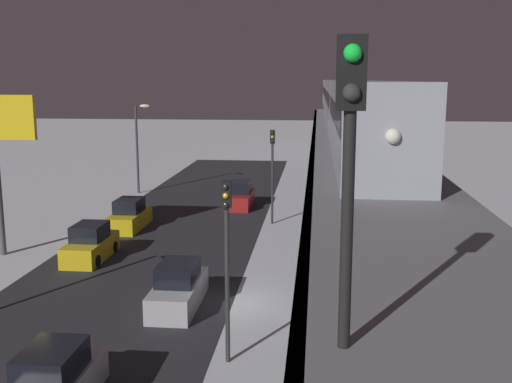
% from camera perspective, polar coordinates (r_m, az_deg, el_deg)
% --- Properties ---
extents(ground_plane, '(240.00, 240.00, 0.00)m').
position_cam_1_polar(ground_plane, '(26.76, -2.43, -10.64)').
color(ground_plane, silver).
extents(avenue_asphalt, '(11.00, 93.88, 0.01)m').
position_cam_1_polar(avenue_asphalt, '(28.01, -13.62, -9.94)').
color(avenue_asphalt, '#28282D').
rests_on(avenue_asphalt, ground_plane).
extents(elevated_railway, '(5.00, 93.88, 6.24)m').
position_cam_1_polar(elevated_railway, '(25.12, 10.50, 0.60)').
color(elevated_railway, slate).
rests_on(elevated_railway, ground_plane).
extents(subway_train, '(2.94, 74.07, 3.40)m').
position_cam_1_polar(subway_train, '(54.42, 8.23, 8.76)').
color(subway_train, '#999EA8').
rests_on(subway_train, elevated_railway).
extents(rail_signal, '(0.36, 0.41, 4.00)m').
position_cam_1_polar(rail_signal, '(7.48, 8.92, 4.79)').
color(rail_signal, black).
rests_on(rail_signal, elevated_railway).
extents(sedan_yellow, '(1.91, 4.43, 1.97)m').
position_cam_1_polar(sedan_yellow, '(34.07, -15.52, -4.93)').
color(sedan_yellow, gold).
rests_on(sedan_yellow, ground_plane).
extents(sedan_silver_2, '(1.80, 4.61, 1.97)m').
position_cam_1_polar(sedan_silver_2, '(26.38, -7.43, -9.19)').
color(sedan_silver_2, '#B2B2B7').
rests_on(sedan_silver_2, ground_plane).
extents(sedan_red, '(1.80, 4.59, 1.97)m').
position_cam_1_polar(sedan_red, '(46.19, -1.54, -0.48)').
color(sedan_red, '#A51E1E').
rests_on(sedan_red, ground_plane).
extents(sedan_yellow_2, '(1.80, 4.61, 1.97)m').
position_cam_1_polar(sedan_yellow_2, '(40.39, -11.98, -2.33)').
color(sedan_yellow_2, gold).
rests_on(sedan_yellow_2, ground_plane).
extents(traffic_light_near, '(0.32, 0.44, 6.40)m').
position_cam_1_polar(traffic_light_near, '(20.20, -2.80, -5.20)').
color(traffic_light_near, '#2D2D2D').
rests_on(traffic_light_near, ground_plane).
extents(traffic_light_mid, '(0.32, 0.44, 6.40)m').
position_cam_1_polar(traffic_light_mid, '(40.13, 1.57, 2.75)').
color(traffic_light_mid, '#2D2D2D').
rests_on(traffic_light_mid, ground_plane).
extents(street_lamp_far, '(1.35, 0.44, 7.65)m').
position_cam_1_polar(street_lamp_far, '(52.15, -11.08, 5.07)').
color(street_lamp_far, '#38383D').
rests_on(street_lamp_far, ground_plane).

